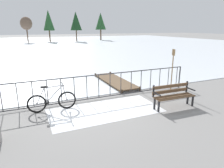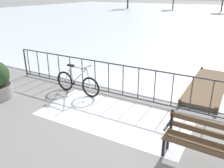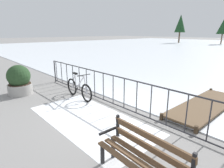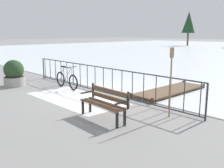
{
  "view_description": "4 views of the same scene",
  "coord_description": "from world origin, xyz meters",
  "px_view_note": "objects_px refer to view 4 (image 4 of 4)",
  "views": [
    {
      "loc": [
        -2.44,
        -7.43,
        2.91
      ],
      "look_at": [
        0.48,
        -0.85,
        0.86
      ],
      "focal_mm": 32.13,
      "sensor_mm": 36.0,
      "label": 1
    },
    {
      "loc": [
        2.74,
        -6.01,
        3.12
      ],
      "look_at": [
        -0.42,
        -0.38,
        0.56
      ],
      "focal_mm": 37.75,
      "sensor_mm": 36.0,
      "label": 2
    },
    {
      "loc": [
        4.08,
        -4.0,
        2.42
      ],
      "look_at": [
        -0.49,
        0.17,
        0.68
      ],
      "focal_mm": 29.97,
      "sensor_mm": 36.0,
      "label": 3
    },
    {
      "loc": [
        7.66,
        -6.45,
        2.39
      ],
      "look_at": [
        1.45,
        -0.66,
        0.67
      ],
      "focal_mm": 41.19,
      "sensor_mm": 36.0,
      "label": 4
    }
  ],
  "objects_px": {
    "park_bench": "(105,101)",
    "planter_with_shrub": "(14,74)",
    "bicycle_near_railing": "(67,80)",
    "oar_upright": "(171,78)"
  },
  "relations": [
    {
      "from": "planter_with_shrub",
      "to": "oar_upright",
      "type": "bearing_deg",
      "value": 11.37
    },
    {
      "from": "bicycle_near_railing",
      "to": "planter_with_shrub",
      "type": "height_order",
      "value": "planter_with_shrub"
    },
    {
      "from": "oar_upright",
      "to": "planter_with_shrub",
      "type": "bearing_deg",
      "value": -168.63
    },
    {
      "from": "planter_with_shrub",
      "to": "oar_upright",
      "type": "relative_size",
      "value": 0.6
    },
    {
      "from": "planter_with_shrub",
      "to": "oar_upright",
      "type": "xyz_separation_m",
      "value": [
        7.29,
        1.47,
        0.58
      ]
    },
    {
      "from": "park_bench",
      "to": "planter_with_shrub",
      "type": "height_order",
      "value": "planter_with_shrub"
    },
    {
      "from": "park_bench",
      "to": "planter_with_shrub",
      "type": "bearing_deg",
      "value": -179.87
    },
    {
      "from": "bicycle_near_railing",
      "to": "planter_with_shrub",
      "type": "bearing_deg",
      "value": -143.32
    },
    {
      "from": "bicycle_near_railing",
      "to": "planter_with_shrub",
      "type": "distance_m",
      "value": 2.48
    },
    {
      "from": "bicycle_near_railing",
      "to": "park_bench",
      "type": "distance_m",
      "value": 4.43
    }
  ]
}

